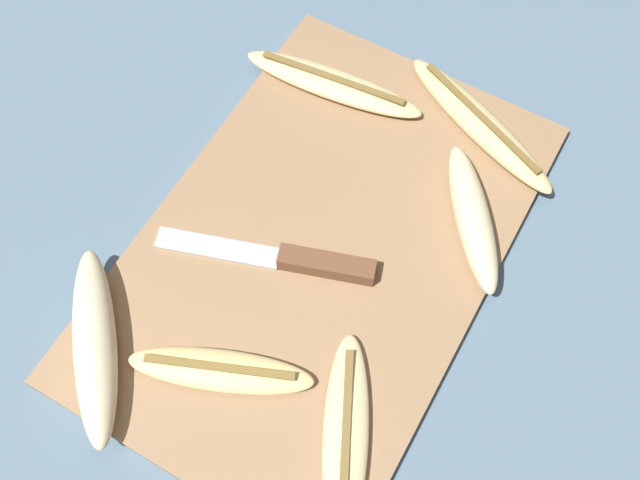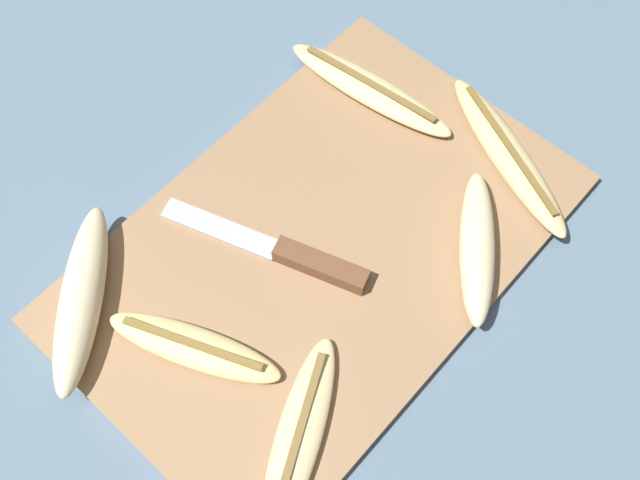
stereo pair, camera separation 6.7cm
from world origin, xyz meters
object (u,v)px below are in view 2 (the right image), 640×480
knife (301,258)px  banana_cream_curved (477,246)px  banana_spotted_left (508,155)px  banana_ripe_center (300,434)px  banana_pale_long (81,298)px  banana_mellow_near (370,89)px  banana_golden_short (194,347)px

knife → banana_cream_curved: 0.16m
banana_spotted_left → banana_cream_curved: (-0.11, -0.04, 0.00)m
banana_spotted_left → banana_ripe_center: banana_spotted_left is taller
banana_spotted_left → banana_ripe_center: bearing=-174.5°
knife → banana_ripe_center: bearing=-156.0°
banana_pale_long → banana_mellow_near: 0.36m
banana_ripe_center → banana_golden_short: 0.12m
knife → banana_cream_curved: bearing=-63.4°
banana_cream_curved → banana_mellow_near: 0.21m
knife → banana_cream_curved: (0.12, -0.12, 0.01)m
banana_pale_long → banana_ripe_center: 0.23m
banana_ripe_center → banana_mellow_near: size_ratio=0.86×
knife → banana_pale_long: (-0.16, 0.12, 0.01)m
banana_golden_short → banana_spotted_left: bearing=-14.1°
knife → banana_mellow_near: 0.21m
banana_golden_short → banana_pale_long: bearing=109.2°
knife → banana_golden_short: bearing=157.0°
banana_spotted_left → banana_cream_curved: bearing=-159.6°
banana_ripe_center → banana_golden_short: (-0.01, 0.12, 0.00)m
banana_spotted_left → banana_cream_curved: 0.11m
banana_pale_long → banana_golden_short: size_ratio=0.99×
banana_ripe_center → knife: bearing=42.4°
banana_golden_short → banana_mellow_near: (0.32, 0.07, 0.00)m
banana_spotted_left → banana_mellow_near: 0.16m
banana_cream_curved → banana_spotted_left: bearing=20.4°
banana_pale_long → banana_mellow_near: bearing=-5.9°
banana_pale_long → banana_cream_curved: size_ratio=1.11×
banana_ripe_center → banana_mellow_near: 0.36m
banana_ripe_center → banana_spotted_left: bearing=5.5°
banana_pale_long → banana_mellow_near: size_ratio=0.81×
banana_spotted_left → banana_pale_long: bearing=153.4°
banana_spotted_left → banana_ripe_center: 0.34m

